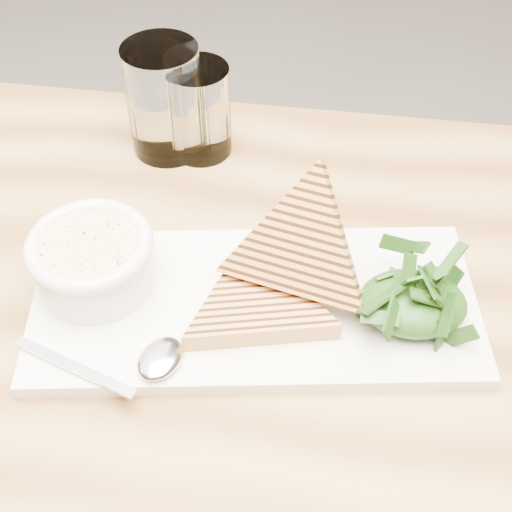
# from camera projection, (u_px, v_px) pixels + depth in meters

# --- Properties ---
(table_top) EXTENTS (1.18, 0.84, 0.04)m
(table_top) POSITION_uv_depth(u_px,v_px,m) (133.00, 366.00, 0.62)
(table_top) COLOR #A37E47
(table_top) RESTS_ON ground
(platter) EXTENTS (0.41, 0.21, 0.01)m
(platter) POSITION_uv_depth(u_px,v_px,m) (255.00, 305.00, 0.63)
(platter) COLOR white
(platter) RESTS_ON table_top
(soup_bowl) EXTENTS (0.10, 0.10, 0.04)m
(soup_bowl) POSITION_uv_depth(u_px,v_px,m) (94.00, 266.00, 0.63)
(soup_bowl) COLOR white
(soup_bowl) RESTS_ON platter
(soup) EXTENTS (0.09, 0.09, 0.01)m
(soup) POSITION_uv_depth(u_px,v_px,m) (89.00, 246.00, 0.61)
(soup) COLOR beige
(soup) RESTS_ON soup_bowl
(bowl_rim) EXTENTS (0.11, 0.11, 0.01)m
(bowl_rim) POSITION_uv_depth(u_px,v_px,m) (89.00, 245.00, 0.61)
(bowl_rim) COLOR white
(bowl_rim) RESTS_ON soup_bowl
(sandwich_flat) EXTENTS (0.18, 0.18, 0.02)m
(sandwich_flat) POSITION_uv_depth(u_px,v_px,m) (257.00, 303.00, 0.61)
(sandwich_flat) COLOR #C0843E
(sandwich_flat) RESTS_ON platter
(sandwich_lean) EXTENTS (0.20, 0.20, 0.17)m
(sandwich_lean) POSITION_uv_depth(u_px,v_px,m) (300.00, 248.00, 0.60)
(sandwich_lean) COLOR #C0843E
(sandwich_lean) RESTS_ON sandwich_flat
(salad_base) EXTENTS (0.09, 0.07, 0.04)m
(salad_base) POSITION_uv_depth(u_px,v_px,m) (413.00, 303.00, 0.60)
(salad_base) COLOR black
(salad_base) RESTS_ON platter
(arugula_pile) EXTENTS (0.11, 0.10, 0.05)m
(arugula_pile) POSITION_uv_depth(u_px,v_px,m) (414.00, 296.00, 0.60)
(arugula_pile) COLOR #245216
(arugula_pile) RESTS_ON platter
(spoon_bowl) EXTENTS (0.05, 0.06, 0.01)m
(spoon_bowl) POSITION_uv_depth(u_px,v_px,m) (160.00, 358.00, 0.58)
(spoon_bowl) COLOR silver
(spoon_bowl) RESTS_ON platter
(spoon_handle) EXTENTS (0.11, 0.05, 0.00)m
(spoon_handle) POSITION_uv_depth(u_px,v_px,m) (74.00, 367.00, 0.58)
(spoon_handle) COLOR silver
(spoon_handle) RESTS_ON platter
(glass_near) EXTENTS (0.08, 0.08, 0.12)m
(glass_near) POSITION_uv_depth(u_px,v_px,m) (164.00, 100.00, 0.76)
(glass_near) COLOR white
(glass_near) RESTS_ON table_top
(glass_far) EXTENTS (0.07, 0.07, 0.10)m
(glass_far) POSITION_uv_depth(u_px,v_px,m) (199.00, 111.00, 0.76)
(glass_far) COLOR white
(glass_far) RESTS_ON table_top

